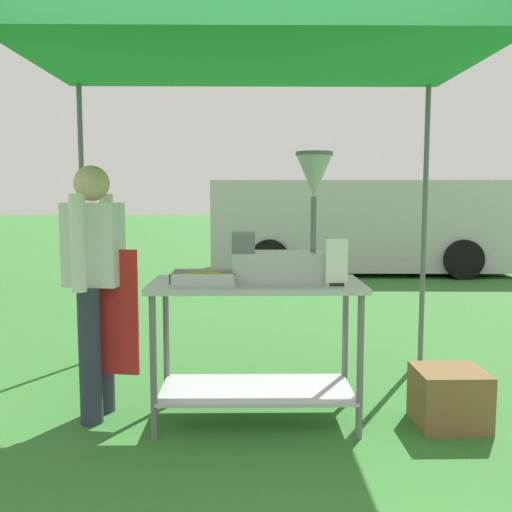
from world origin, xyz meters
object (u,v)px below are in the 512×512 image
(stall_canopy, at_px, (256,51))
(vendor, at_px, (95,278))
(supply_crate, at_px, (449,397))
(van_silver, at_px, (358,225))
(donut_tray, at_px, (203,279))
(menu_sign, at_px, (337,265))
(donut_cart, at_px, (256,323))
(donut_fryer, at_px, (286,238))

(stall_canopy, relative_size, vendor, 1.91)
(supply_crate, relative_size, van_silver, 0.08)
(vendor, bearing_deg, supply_crate, -4.17)
(donut_tray, height_order, vendor, vendor)
(stall_canopy, relative_size, donut_tray, 7.91)
(menu_sign, height_order, van_silver, van_silver)
(donut_cart, relative_size, supply_crate, 3.09)
(van_silver, bearing_deg, supply_crate, -96.39)
(supply_crate, bearing_deg, stall_canopy, 171.83)
(stall_canopy, relative_size, donut_cart, 2.36)
(donut_fryer, bearing_deg, stall_canopy, 162.40)
(vendor, bearing_deg, donut_cart, -4.90)
(van_silver, bearing_deg, donut_cart, -105.72)
(vendor, xyz_separation_m, supply_crate, (2.21, -0.16, -0.73))
(vendor, distance_m, van_silver, 7.65)
(stall_canopy, relative_size, van_silver, 0.57)
(stall_canopy, height_order, menu_sign, stall_canopy)
(donut_fryer, relative_size, van_silver, 0.15)
(stall_canopy, height_order, donut_tray, stall_canopy)
(donut_cart, distance_m, van_silver, 7.40)
(stall_canopy, bearing_deg, donut_tray, -154.34)
(donut_cart, height_order, menu_sign, menu_sign)
(vendor, height_order, van_silver, van_silver)
(stall_canopy, bearing_deg, menu_sign, -29.36)
(van_silver, bearing_deg, vendor, -113.24)
(donut_tray, bearing_deg, donut_fryer, 10.94)
(donut_cart, bearing_deg, donut_tray, -169.87)
(menu_sign, distance_m, vendor, 1.51)
(menu_sign, xyz_separation_m, supply_crate, (0.73, 0.09, -0.84))
(donut_fryer, height_order, vendor, donut_fryer)
(donut_fryer, bearing_deg, vendor, 177.74)
(menu_sign, relative_size, van_silver, 0.05)
(donut_tray, relative_size, donut_fryer, 0.49)
(donut_tray, relative_size, van_silver, 0.07)
(van_silver, bearing_deg, menu_sign, -101.88)
(menu_sign, bearing_deg, van_silver, 78.12)
(stall_canopy, xyz_separation_m, supply_crate, (1.20, -0.17, -2.13))
(donut_tray, xyz_separation_m, menu_sign, (0.79, -0.11, 0.09))
(stall_canopy, xyz_separation_m, van_silver, (2.00, 7.02, -1.42))
(stall_canopy, bearing_deg, donut_fryer, -17.60)
(donut_fryer, xyz_separation_m, vendor, (-1.20, 0.05, -0.26))
(donut_tray, height_order, van_silver, van_silver)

